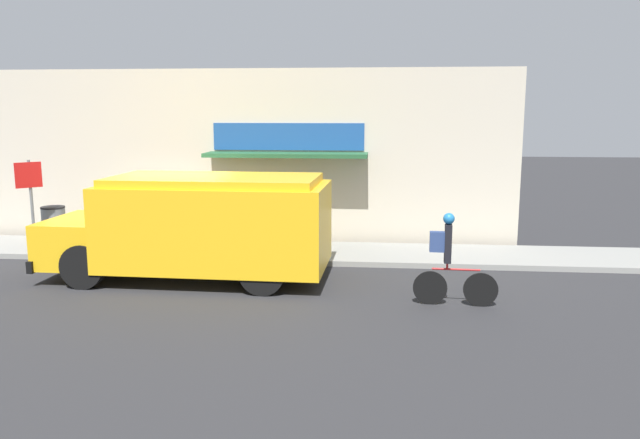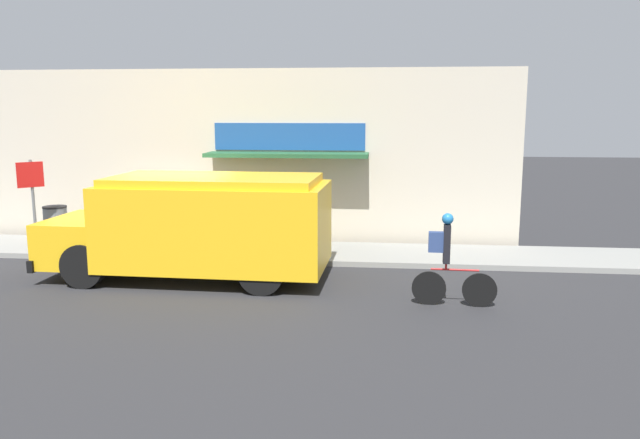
# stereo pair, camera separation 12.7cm
# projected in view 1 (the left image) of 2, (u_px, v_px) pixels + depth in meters

# --- Properties ---
(ground_plane) EXTENTS (70.00, 70.00, 0.00)m
(ground_plane) POSITION_uv_depth(u_px,v_px,m) (174.00, 263.00, 14.25)
(ground_plane) COLOR #2B2B2D
(sidewalk) EXTENTS (28.00, 2.10, 0.12)m
(sidewalk) POSITION_uv_depth(u_px,v_px,m) (188.00, 250.00, 15.27)
(sidewalk) COLOR gray
(sidewalk) RESTS_ON ground_plane
(storefront) EXTENTS (16.28, 1.07, 4.49)m
(storefront) POSITION_uv_depth(u_px,v_px,m) (204.00, 157.00, 16.23)
(storefront) COLOR beige
(storefront) RESTS_ON ground_plane
(school_bus) EXTENTS (5.83, 2.78, 2.14)m
(school_bus) POSITION_uv_depth(u_px,v_px,m) (199.00, 225.00, 12.72)
(school_bus) COLOR yellow
(school_bus) RESTS_ON ground_plane
(cyclist) EXTENTS (1.50, 0.21, 1.67)m
(cyclist) POSITION_uv_depth(u_px,v_px,m) (449.00, 260.00, 11.03)
(cyclist) COLOR black
(cyclist) RESTS_ON ground_plane
(stop_sign_post) EXTENTS (0.45, 0.45, 2.17)m
(stop_sign_post) POSITION_uv_depth(u_px,v_px,m) (30.00, 190.00, 14.71)
(stop_sign_post) COLOR slate
(stop_sign_post) RESTS_ON sidewalk
(trash_bin) EXTENTS (0.59, 0.59, 0.94)m
(trash_bin) POSITION_uv_depth(u_px,v_px,m) (54.00, 225.00, 15.71)
(trash_bin) COLOR slate
(trash_bin) RESTS_ON sidewalk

